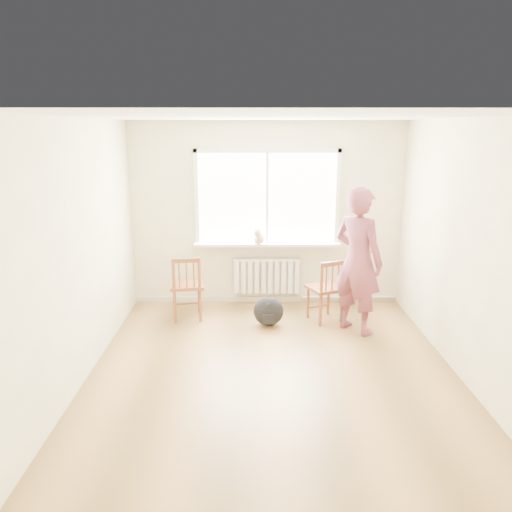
{
  "coord_description": "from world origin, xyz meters",
  "views": [
    {
      "loc": [
        -0.23,
        -5.03,
        2.6
      ],
      "look_at": [
        -0.17,
        1.2,
        0.99
      ],
      "focal_mm": 35.0,
      "sensor_mm": 36.0,
      "label": 1
    }
  ],
  "objects_px": {
    "chair_right": "(327,290)",
    "backpack": "(269,311)",
    "person": "(358,261)",
    "cat": "(259,237)",
    "chair_left": "(187,288)"
  },
  "relations": [
    {
      "from": "chair_right",
      "to": "backpack",
      "type": "height_order",
      "value": "chair_right"
    },
    {
      "from": "person",
      "to": "cat",
      "type": "bearing_deg",
      "value": 9.58
    },
    {
      "from": "chair_left",
      "to": "person",
      "type": "height_order",
      "value": "person"
    },
    {
      "from": "chair_right",
      "to": "cat",
      "type": "relative_size",
      "value": 2.23
    },
    {
      "from": "chair_left",
      "to": "cat",
      "type": "bearing_deg",
      "value": -160.04
    },
    {
      "from": "chair_right",
      "to": "person",
      "type": "xyz_separation_m",
      "value": [
        0.33,
        -0.32,
        0.5
      ]
    },
    {
      "from": "chair_left",
      "to": "person",
      "type": "xyz_separation_m",
      "value": [
        2.25,
        -0.41,
        0.49
      ]
    },
    {
      "from": "backpack",
      "to": "person",
      "type": "bearing_deg",
      "value": -9.05
    },
    {
      "from": "chair_left",
      "to": "chair_right",
      "type": "distance_m",
      "value": 1.92
    },
    {
      "from": "chair_right",
      "to": "backpack",
      "type": "distance_m",
      "value": 0.85
    },
    {
      "from": "chair_left",
      "to": "backpack",
      "type": "distance_m",
      "value": 1.17
    },
    {
      "from": "person",
      "to": "cat",
      "type": "xyz_separation_m",
      "value": [
        -1.25,
        0.96,
        0.11
      ]
    },
    {
      "from": "chair_right",
      "to": "backpack",
      "type": "bearing_deg",
      "value": -13.73
    },
    {
      "from": "chair_right",
      "to": "person",
      "type": "height_order",
      "value": "person"
    },
    {
      "from": "person",
      "to": "cat",
      "type": "distance_m",
      "value": 1.58
    }
  ]
}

